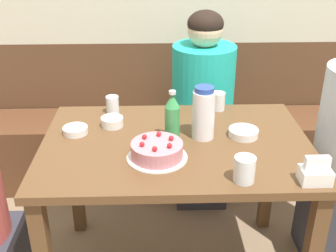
{
  "coord_description": "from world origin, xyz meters",
  "views": [
    {
      "loc": [
        -0.08,
        -1.58,
        1.59
      ],
      "look_at": [
        -0.03,
        0.05,
        0.79
      ],
      "focal_mm": 45.0,
      "sensor_mm": 36.0,
      "label": 1
    }
  ],
  "objects_px": {
    "glass_shot_small": "(218,101)",
    "person_teal_shirt": "(202,114)",
    "bench_seat": "(169,150)",
    "glass_water_tall": "(113,105)",
    "bowl_soup_white": "(112,122)",
    "bowl_side_dish": "(243,133)",
    "napkin_holder": "(315,173)",
    "birthday_cake": "(157,151)",
    "glass_tumbler_short": "(244,169)",
    "water_pitcher": "(204,113)",
    "bowl_rice_small": "(75,130)",
    "soju_bottle": "(172,117)"
  },
  "relations": [
    {
      "from": "bench_seat",
      "to": "bowl_soup_white",
      "type": "bearing_deg",
      "value": -113.07
    },
    {
      "from": "bench_seat",
      "to": "bowl_side_dish",
      "type": "height_order",
      "value": "bowl_side_dish"
    },
    {
      "from": "glass_shot_small",
      "to": "birthday_cake",
      "type": "bearing_deg",
      "value": -123.44
    },
    {
      "from": "bowl_side_dish",
      "to": "person_teal_shirt",
      "type": "relative_size",
      "value": 0.11
    },
    {
      "from": "glass_shot_small",
      "to": "bowl_side_dish",
      "type": "bearing_deg",
      "value": -76.09
    },
    {
      "from": "water_pitcher",
      "to": "glass_tumbler_short",
      "type": "xyz_separation_m",
      "value": [
        0.11,
        -0.35,
        -0.07
      ]
    },
    {
      "from": "bench_seat",
      "to": "bowl_side_dish",
      "type": "xyz_separation_m",
      "value": [
        0.3,
        -0.79,
        0.53
      ]
    },
    {
      "from": "birthday_cake",
      "to": "bench_seat",
      "type": "bearing_deg",
      "value": 85.12
    },
    {
      "from": "bowl_soup_white",
      "to": "person_teal_shirt",
      "type": "relative_size",
      "value": 0.09
    },
    {
      "from": "birthday_cake",
      "to": "glass_tumbler_short",
      "type": "bearing_deg",
      "value": -28.87
    },
    {
      "from": "water_pitcher",
      "to": "bowl_rice_small",
      "type": "distance_m",
      "value": 0.57
    },
    {
      "from": "glass_tumbler_short",
      "to": "person_teal_shirt",
      "type": "bearing_deg",
      "value": 92.72
    },
    {
      "from": "glass_water_tall",
      "to": "bowl_side_dish",
      "type": "bearing_deg",
      "value": -23.97
    },
    {
      "from": "bench_seat",
      "to": "glass_water_tall",
      "type": "distance_m",
      "value": 0.82
    },
    {
      "from": "bench_seat",
      "to": "glass_tumbler_short",
      "type": "bearing_deg",
      "value": -78.54
    },
    {
      "from": "napkin_holder",
      "to": "bowl_soup_white",
      "type": "distance_m",
      "value": 0.91
    },
    {
      "from": "birthday_cake",
      "to": "water_pitcher",
      "type": "distance_m",
      "value": 0.28
    },
    {
      "from": "bench_seat",
      "to": "bowl_side_dish",
      "type": "distance_m",
      "value": 0.99
    },
    {
      "from": "glass_tumbler_short",
      "to": "glass_shot_small",
      "type": "relative_size",
      "value": 1.09
    },
    {
      "from": "bench_seat",
      "to": "glass_water_tall",
      "type": "height_order",
      "value": "glass_water_tall"
    },
    {
      "from": "bowl_rice_small",
      "to": "glass_tumbler_short",
      "type": "xyz_separation_m",
      "value": [
        0.67,
        -0.4,
        0.03
      ]
    },
    {
      "from": "water_pitcher",
      "to": "glass_tumbler_short",
      "type": "relative_size",
      "value": 2.39
    },
    {
      "from": "bowl_side_dish",
      "to": "bowl_soup_white",
      "type": "bearing_deg",
      "value": 168.44
    },
    {
      "from": "napkin_holder",
      "to": "bowl_side_dish",
      "type": "relative_size",
      "value": 0.85
    },
    {
      "from": "glass_shot_small",
      "to": "person_teal_shirt",
      "type": "distance_m",
      "value": 0.39
    },
    {
      "from": "bench_seat",
      "to": "birthday_cake",
      "type": "bearing_deg",
      "value": -94.88
    },
    {
      "from": "napkin_holder",
      "to": "glass_tumbler_short",
      "type": "xyz_separation_m",
      "value": [
        -0.25,
        0.02,
        0.01
      ]
    },
    {
      "from": "soju_bottle",
      "to": "glass_shot_small",
      "type": "xyz_separation_m",
      "value": [
        0.24,
        0.31,
        -0.06
      ]
    },
    {
      "from": "bench_seat",
      "to": "soju_bottle",
      "type": "distance_m",
      "value": 1.01
    },
    {
      "from": "bowl_side_dish",
      "to": "bowl_rice_small",
      "type": "bearing_deg",
      "value": 176.06
    },
    {
      "from": "bowl_soup_white",
      "to": "person_teal_shirt",
      "type": "xyz_separation_m",
      "value": [
        0.47,
        0.49,
        -0.19
      ]
    },
    {
      "from": "bowl_rice_small",
      "to": "glass_tumbler_short",
      "type": "bearing_deg",
      "value": -30.63
    },
    {
      "from": "napkin_holder",
      "to": "bowl_rice_small",
      "type": "distance_m",
      "value": 1.02
    },
    {
      "from": "bench_seat",
      "to": "water_pitcher",
      "type": "xyz_separation_m",
      "value": [
        0.12,
        -0.79,
        0.62
      ]
    },
    {
      "from": "bench_seat",
      "to": "soju_bottle",
      "type": "bearing_deg",
      "value": -91.12
    },
    {
      "from": "bowl_soup_white",
      "to": "bowl_side_dish",
      "type": "distance_m",
      "value": 0.59
    },
    {
      "from": "bowl_soup_white",
      "to": "bowl_rice_small",
      "type": "bearing_deg",
      "value": -156.58
    },
    {
      "from": "glass_water_tall",
      "to": "birthday_cake",
      "type": "bearing_deg",
      "value": -64.12
    },
    {
      "from": "birthday_cake",
      "to": "person_teal_shirt",
      "type": "distance_m",
      "value": 0.85
    },
    {
      "from": "water_pitcher",
      "to": "soju_bottle",
      "type": "relative_size",
      "value": 1.04
    },
    {
      "from": "bowl_soup_white",
      "to": "person_teal_shirt",
      "type": "distance_m",
      "value": 0.7
    },
    {
      "from": "glass_water_tall",
      "to": "glass_tumbler_short",
      "type": "height_order",
      "value": "glass_tumbler_short"
    },
    {
      "from": "glass_tumbler_short",
      "to": "glass_shot_small",
      "type": "height_order",
      "value": "glass_tumbler_short"
    },
    {
      "from": "bench_seat",
      "to": "bowl_rice_small",
      "type": "height_order",
      "value": "bowl_rice_small"
    },
    {
      "from": "water_pitcher",
      "to": "glass_water_tall",
      "type": "bearing_deg",
      "value": 147.25
    },
    {
      "from": "napkin_holder",
      "to": "bowl_side_dish",
      "type": "distance_m",
      "value": 0.41
    },
    {
      "from": "bowl_rice_small",
      "to": "bowl_side_dish",
      "type": "distance_m",
      "value": 0.74
    },
    {
      "from": "soju_bottle",
      "to": "glass_water_tall",
      "type": "height_order",
      "value": "soju_bottle"
    },
    {
      "from": "bench_seat",
      "to": "glass_water_tall",
      "type": "relative_size",
      "value": 30.29
    },
    {
      "from": "bowl_side_dish",
      "to": "person_teal_shirt",
      "type": "distance_m",
      "value": 0.65
    }
  ]
}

